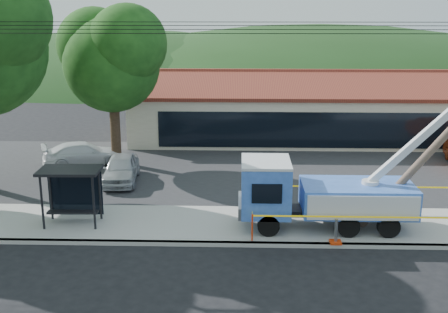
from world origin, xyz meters
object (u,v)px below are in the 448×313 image
Objects in this scene: utility_truck at (323,191)px; car_silver at (122,183)px; car_white at (84,166)px; bus_shelter at (72,183)px.

utility_truck is 2.88× the size of car_silver.
car_silver is at bearing -159.54° from car_white.
bus_shelter is at bearing 179.26° from utility_truck.
utility_truck is 4.75× the size of bus_shelter.
car_silver reaches higher than car_white.
utility_truck is 10.15m from bus_shelter.
utility_truck is at bearing -2.07° from bus_shelter.
car_white is at bearing 144.04° from utility_truck.
utility_truck is 11.12m from car_silver.
utility_truck reaches higher than bus_shelter.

